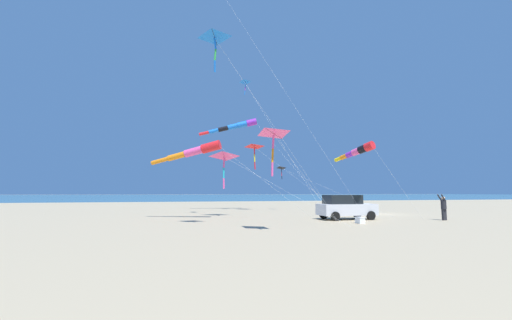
% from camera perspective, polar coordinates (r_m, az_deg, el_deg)
% --- Properties ---
extents(ground_plane, '(600.00, 600.00, 0.00)m').
position_cam_1_polar(ground_plane, '(32.51, 20.65, -9.10)').
color(ground_plane, tan).
extents(ocean_water_strip, '(240.00, 600.00, 0.01)m').
position_cam_1_polar(ocean_water_strip, '(192.62, -8.70, -6.42)').
color(ocean_water_strip, '#386B84').
rests_on(ocean_water_strip, ground_plane).
extents(parked_car, '(2.07, 4.30, 1.85)m').
position_cam_1_polar(parked_car, '(25.22, 15.84, -8.13)').
color(parked_car, silver).
rests_on(parked_car, ground_plane).
extents(cooler_box, '(0.62, 0.42, 0.42)m').
position_cam_1_polar(cooler_box, '(22.32, 18.28, -10.28)').
color(cooler_box, white).
rests_on(cooler_box, ground_plane).
extents(person_adult_flyer, '(0.46, 0.58, 1.91)m').
position_cam_1_polar(person_adult_flyer, '(27.30, 30.78, -7.15)').
color(person_adult_flyer, '#232328').
rests_on(person_adult_flyer, ground_plane).
extents(person_child_green_jacket, '(0.51, 0.53, 1.48)m').
position_cam_1_polar(person_child_green_jacket, '(30.09, 16.62, -7.98)').
color(person_child_green_jacket, '#335199').
rests_on(person_child_green_jacket, ground_plane).
extents(kite_delta_yellow_midlevel, '(10.78, 7.35, 5.61)m').
position_cam_1_polar(kite_delta_yellow_midlevel, '(27.47, -5.73, 0.63)').
color(kite_delta_yellow_midlevel, '#EF4C93').
rests_on(kite_delta_yellow_midlevel, ground_plane).
extents(kite_delta_teal_far_right, '(1.85, 9.41, 11.59)m').
position_cam_1_polar(kite_delta_teal_far_right, '(20.39, -7.43, 21.05)').
color(kite_delta_teal_far_right, blue).
rests_on(kite_delta_teal_far_right, ground_plane).
extents(kite_delta_purple_drifting, '(12.87, 6.20, 7.69)m').
position_cam_1_polar(kite_delta_purple_drifting, '(36.55, -0.26, 2.41)').
color(kite_delta_purple_drifting, red).
rests_on(kite_delta_purple_drifting, ground_plane).
extents(kite_delta_small_distant, '(12.98, 6.14, 5.15)m').
position_cam_1_polar(kite_delta_small_distant, '(37.41, 4.70, -1.48)').
color(kite_delta_small_distant, black).
rests_on(kite_delta_small_distant, ground_plane).
extents(kite_windsock_white_trailing, '(3.37, 5.66, 5.69)m').
position_cam_1_polar(kite_windsock_white_trailing, '(24.41, 18.03, 1.58)').
color(kite_windsock_white_trailing, red).
rests_on(kite_windsock_white_trailing, ground_plane).
extents(kite_windsock_magenta_far_left, '(4.16, 12.35, 6.12)m').
position_cam_1_polar(kite_windsock_magenta_far_left, '(25.37, -10.91, 1.57)').
color(kite_windsock_magenta_far_left, red).
rests_on(kite_windsock_magenta_far_left, ground_plane).
extents(kite_delta_long_streamer_left, '(5.00, 6.67, 5.50)m').
position_cam_1_polar(kite_delta_long_streamer_left, '(16.90, 3.25, 4.77)').
color(kite_delta_long_streamer_left, '#EF4C93').
rests_on(kite_delta_long_streamer_left, ground_plane).
extents(kite_delta_red_high_left, '(8.63, 5.99, 14.42)m').
position_cam_1_polar(kite_delta_red_high_left, '(35.88, -1.91, 13.78)').
color(kite_delta_red_high_left, blue).
rests_on(kite_delta_red_high_left, ground_plane).
extents(kite_windsock_green_low_center, '(10.43, 11.89, 10.90)m').
position_cam_1_polar(kite_windsock_green_low_center, '(37.92, -3.66, 6.14)').
color(kite_windsock_green_low_center, purple).
rests_on(kite_windsock_green_low_center, ground_plane).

